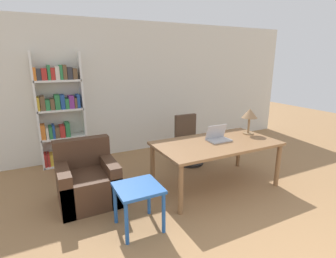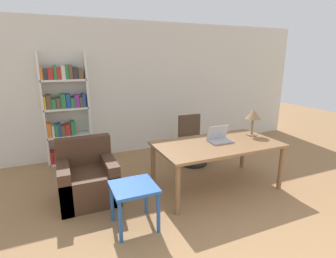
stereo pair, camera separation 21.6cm
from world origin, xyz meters
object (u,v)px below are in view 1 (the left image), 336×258
Objects in this scene: table_lamp at (250,114)px; office_chair at (188,142)px; laptop at (218,137)px; side_table_blue at (138,194)px; bookshelf at (59,115)px; desk at (216,147)px; armchair at (88,182)px.

office_chair is (-0.63, 0.90, -0.65)m from table_lamp.
laptop is 1.03m from office_chair.
bookshelf is at bearing 103.24° from side_table_blue.
desk is 1.07m from office_chair.
side_table_blue is at bearing -160.53° from laptop.
side_table_blue is at bearing -164.69° from table_lamp.
laptop is at bearing -174.52° from table_lamp.
laptop is 0.42× the size of armchair.
table_lamp is 0.51× the size of armchair.
laptop is 0.39× the size of office_chair.
side_table_blue is at bearing -136.61° from office_chair.
bookshelf is (-2.18, 0.97, 0.56)m from office_chair.
office_chair is 2.11m from armchair.
table_lamp reaches higher than laptop.
laptop is at bearing 41.27° from desk.
office_chair is at bearing -24.07° from bookshelf.
bookshelf is (-0.16, 1.59, 0.68)m from armchair.
office_chair is at bearing 125.29° from table_lamp.
office_chair reaches higher than desk.
laptop is at bearing -10.09° from armchair.
office_chair reaches higher than side_table_blue.
table_lamp is (0.69, 0.07, 0.28)m from laptop.
bookshelf is (-0.58, 2.48, 0.53)m from side_table_blue.
table_lamp is at bearing -54.71° from office_chair.
bookshelf is (-2.04, 2.01, 0.32)m from desk.
armchair is (-1.96, 0.35, -0.48)m from laptop.
armchair is 0.41× the size of bookshelf.
side_table_blue is (-1.46, -0.47, -0.21)m from desk.
laptop is 1.67m from side_table_blue.
side_table_blue is (-1.59, -1.51, 0.03)m from office_chair.
desk is 3.48× the size of side_table_blue.
office_chair is 0.44× the size of bookshelf.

